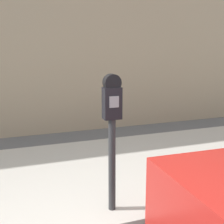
{
  "coord_description": "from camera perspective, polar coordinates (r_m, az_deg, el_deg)",
  "views": [
    {
      "loc": [
        -1.02,
        -1.84,
        1.91
      ],
      "look_at": [
        0.06,
        1.11,
        1.23
      ],
      "focal_mm": 50.0,
      "sensor_mm": 36.0,
      "label": 1
    }
  ],
  "objects": [
    {
      "name": "sidewalk",
      "position": [
        4.55,
        -5.52,
        -11.67
      ],
      "size": [
        24.0,
        2.8,
        0.14
      ],
      "color": "#BCB7AD",
      "rests_on": "ground_plane"
    },
    {
      "name": "building_facade",
      "position": [
        6.89,
        -12.09,
        19.04
      ],
      "size": [
        24.0,
        0.3,
        5.51
      ],
      "color": "tan",
      "rests_on": "ground_plane"
    },
    {
      "name": "parking_meter",
      "position": [
        3.23,
        0.0,
        -2.19
      ],
      "size": [
        0.18,
        0.13,
        1.49
      ],
      "color": "#2D2D30",
      "rests_on": "sidewalk"
    }
  ]
}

